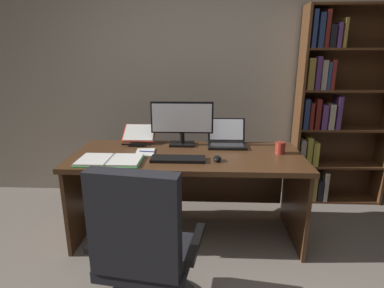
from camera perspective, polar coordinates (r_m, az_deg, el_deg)
The scene contains 13 objects.
wall_back at distance 3.43m, azimuth 3.55°, elevation 11.44°, with size 5.65×0.12×2.52m, color #A89E8E.
desk at distance 2.72m, azimuth -0.74°, elevation -5.19°, with size 1.88×0.78×0.74m.
bookshelf at distance 3.51m, azimuth 23.92°, elevation 5.45°, with size 0.93×0.26×1.98m.
office_chair at distance 1.91m, azimuth -8.67°, elevation -20.05°, with size 0.66×0.60×0.99m.
monitor at distance 2.79m, azimuth -1.83°, elevation 3.83°, with size 0.55×0.16×0.39m.
laptop at distance 2.83m, azimuth 6.33°, elevation 0.72°, with size 0.34×0.29×0.23m.
keyboard at distance 2.43m, azimuth -2.54°, elevation -2.73°, with size 0.42×0.15×0.02m, color black.
computer_mouse at distance 2.42m, azimuth 4.57°, elevation -2.65°, with size 0.06×0.10×0.04m, color black.
reading_stand_with_book at distance 2.93m, azimuth -9.57°, elevation 1.66°, with size 0.29×0.27×0.15m.
open_binder at distance 2.48m, azimuth -14.65°, elevation -2.86°, with size 0.49×0.29×0.02m.
notepad at distance 2.64m, azimuth -8.49°, elevation -1.52°, with size 0.15×0.21×0.01m, color white.
pen at distance 2.63m, azimuth -8.07°, elevation -1.34°, with size 0.01×0.01×0.14m, color navy.
coffee_mug at distance 2.68m, azimuth 15.68°, elevation -0.66°, with size 0.08×0.08×0.10m, color maroon.
Camera 1 is at (-0.06, -1.33, 1.54)m, focal length 29.44 mm.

